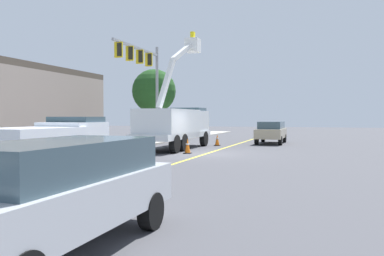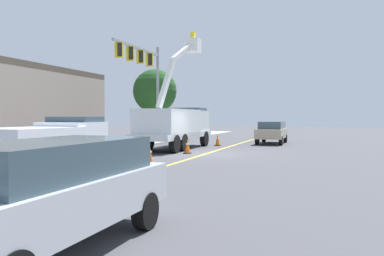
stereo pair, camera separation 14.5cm
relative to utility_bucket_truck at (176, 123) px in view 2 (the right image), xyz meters
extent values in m
plane|color=#47474C|center=(-2.75, -2.88, -1.63)|extent=(120.00, 120.00, 0.00)
cube|color=#B2ADA3|center=(-2.70, 4.46, -1.57)|extent=(60.02, 3.99, 0.12)
cube|color=yellow|center=(-2.75, -2.88, -1.62)|extent=(50.00, 0.49, 0.01)
cube|color=silver|center=(-0.20, 0.02, -0.73)|extent=(8.22, 2.55, 0.36)
cube|color=silver|center=(2.42, 0.00, 0.04)|extent=(2.64, 2.37, 1.60)
cube|color=#384C56|center=(2.62, 0.00, 0.74)|extent=(1.82, 2.11, 0.64)
cube|color=silver|center=(-1.18, 0.02, -0.01)|extent=(5.26, 2.53, 1.80)
cube|color=white|center=(-1.87, -0.11, 2.44)|extent=(1.87, 0.61, 3.14)
cube|color=white|center=(0.16, -0.49, 4.65)|extent=(2.67, 0.76, 1.66)
cube|color=white|center=(1.40, -0.71, 5.21)|extent=(0.90, 0.90, 0.90)
cube|color=yellow|center=(1.40, -0.71, 5.81)|extent=(0.36, 0.24, 0.60)
cylinder|color=black|center=(2.68, 1.12, -1.11)|extent=(1.04, 0.35, 1.04)
cylinder|color=black|center=(2.66, -1.13, -1.11)|extent=(1.04, 0.35, 1.04)
cylinder|color=black|center=(-1.67, 1.15, -1.11)|extent=(1.04, 0.35, 1.04)
cylinder|color=black|center=(-1.68, -1.10, -1.11)|extent=(1.04, 0.35, 1.04)
cylinder|color=black|center=(-2.98, 1.16, -1.11)|extent=(1.04, 0.35, 1.04)
cylinder|color=black|center=(-3.00, -1.09, -1.11)|extent=(1.04, 0.35, 1.04)
cube|color=white|center=(-12.07, 0.09, -0.88)|extent=(5.61, 2.14, 0.30)
cube|color=white|center=(-10.83, 0.09, -0.33)|extent=(2.03, 1.95, 1.10)
cube|color=#384C56|center=(-10.63, 0.08, 0.15)|extent=(1.36, 1.77, 0.56)
cube|color=white|center=(-13.07, 0.10, -0.48)|extent=(3.37, 2.12, 1.10)
cylinder|color=black|center=(-10.21, 1.03, -1.21)|extent=(0.84, 0.31, 0.84)
cylinder|color=black|center=(-10.22, -0.86, -1.21)|extent=(0.84, 0.31, 0.84)
cylinder|color=black|center=(-13.92, -0.84, -1.21)|extent=(0.84, 0.31, 0.84)
cube|color=tan|center=(6.78, -5.29, -0.84)|extent=(4.81, 1.93, 0.70)
cube|color=#384C56|center=(6.93, -5.29, -0.24)|extent=(3.47, 1.69, 0.60)
cylinder|color=black|center=(5.15, -6.14, -1.29)|extent=(0.68, 0.24, 0.68)
cylinder|color=black|center=(5.16, -4.43, -1.29)|extent=(0.68, 0.24, 0.68)
cylinder|color=black|center=(8.41, -6.16, -1.29)|extent=(0.68, 0.24, 0.68)
cylinder|color=black|center=(8.42, -4.45, -1.29)|extent=(0.68, 0.24, 0.68)
cube|color=silver|center=(-18.75, -5.13, -0.84)|extent=(4.81, 1.93, 0.70)
cube|color=#384C56|center=(-18.60, -5.13, -0.24)|extent=(3.47, 1.69, 0.60)
cylinder|color=black|center=(-17.12, -5.99, -1.29)|extent=(0.68, 0.24, 0.68)
cylinder|color=black|center=(-17.11, -4.28, -1.29)|extent=(0.68, 0.24, 0.68)
cube|color=black|center=(-14.37, -1.89, -1.61)|extent=(0.40, 0.40, 0.04)
cone|color=orange|center=(-14.37, -1.89, -1.25)|extent=(0.32, 0.32, 0.68)
cylinder|color=white|center=(-14.37, -1.89, -1.18)|extent=(0.20, 0.20, 0.08)
cube|color=black|center=(-8.00, -1.85, -1.61)|extent=(0.40, 0.40, 0.04)
cone|color=orange|center=(-8.00, -1.85, -1.18)|extent=(0.32, 0.32, 0.81)
cylinder|color=white|center=(-8.00, -1.85, -1.10)|extent=(0.20, 0.20, 0.08)
cube|color=black|center=(-2.91, -1.82, -1.61)|extent=(0.40, 0.40, 0.04)
cone|color=orange|center=(-2.91, -1.82, -1.18)|extent=(0.32, 0.32, 0.81)
cylinder|color=white|center=(-2.91, -1.82, -1.10)|extent=(0.20, 0.20, 0.08)
cube|color=black|center=(3.32, -1.92, -1.61)|extent=(0.40, 0.40, 0.04)
cone|color=orange|center=(3.32, -1.92, -1.19)|extent=(0.32, 0.32, 0.80)
cylinder|color=white|center=(3.32, -1.92, -1.11)|extent=(0.20, 0.20, 0.08)
cylinder|color=gray|center=(4.91, 3.41, 2.15)|extent=(0.22, 0.22, 7.55)
cube|color=gray|center=(1.49, 3.43, 5.28)|extent=(6.85, 0.20, 0.16)
cube|color=gold|center=(3.39, 3.42, 4.73)|extent=(0.12, 0.56, 1.00)
cube|color=black|center=(3.39, 3.32, 4.73)|extent=(0.20, 0.32, 0.84)
cube|color=gold|center=(1.87, 3.43, 4.73)|extent=(0.12, 0.56, 1.00)
cube|color=black|center=(1.87, 3.33, 4.73)|extent=(0.20, 0.32, 0.84)
cube|color=gold|center=(0.34, 3.44, 4.73)|extent=(0.12, 0.56, 1.00)
cube|color=black|center=(0.34, 3.34, 4.73)|extent=(0.20, 0.32, 0.84)
cube|color=gold|center=(-1.18, 3.45, 4.73)|extent=(0.12, 0.56, 1.00)
cube|color=black|center=(-1.18, 3.35, 4.73)|extent=(0.20, 0.32, 0.84)
cylinder|color=brown|center=(8.08, 5.07, -0.14)|extent=(0.32, 0.32, 2.98)
sphere|color=#1E471C|center=(8.08, 5.07, 2.70)|extent=(3.85, 3.85, 3.85)
camera|label=1|loc=(-23.61, -8.92, 0.43)|focal=36.63mm
camera|label=2|loc=(-23.57, -9.06, 0.43)|focal=36.63mm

